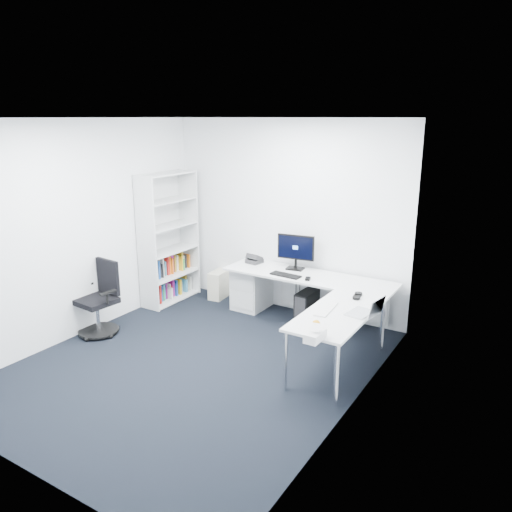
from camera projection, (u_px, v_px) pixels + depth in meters
The scene contains 22 objects.
ground at pixel (196, 364), 5.66m from camera, with size 4.20×4.20×0.00m, color black.
ceiling at pixel (188, 118), 4.93m from camera, with size 4.20×4.20×0.00m, color white.
wall_back at pixel (286, 217), 7.02m from camera, with size 3.60×0.02×2.70m, color white.
wall_front at pixel (8, 314), 3.57m from camera, with size 3.60×0.02×2.70m, color white.
wall_left at pixel (78, 230), 6.20m from camera, with size 0.02×4.20×2.70m, color white.
wall_right at pixel (353, 277), 4.38m from camera, with size 0.02×4.20×2.70m, color white.
l_desk at pixel (297, 307), 6.44m from camera, with size 2.33×1.30×0.68m, color silver, non-canonical shape.
drawer_pedestal at pixel (252, 286), 7.27m from camera, with size 0.43×0.53×0.66m, color silver.
bookshelf at pixel (168, 238), 7.40m from camera, with size 0.38×0.97×1.94m, color silver, non-canonical shape.
task_chair at pixel (96, 299), 6.33m from camera, with size 0.53×0.53×0.95m, color black, non-canonical shape.
black_pc_tower at pixel (307, 306), 6.82m from camera, with size 0.19×0.43×0.42m, color black.
beige_pc_tower at pixel (220, 284), 7.73m from camera, with size 0.20×0.44×0.42m, color beige.
power_strip at pixel (341, 317), 6.93m from camera, with size 0.39×0.07×0.04m, color silver.
monitor at pixel (295, 252), 6.81m from camera, with size 0.52×0.17×0.50m, color black, non-canonical shape.
black_keyboard at pixel (286, 275), 6.59m from camera, with size 0.42×0.15×0.02m, color black.
mouse at pixel (308, 279), 6.42m from camera, with size 0.06×0.10×0.03m, color black.
desk_phone at pixel (254, 258), 7.15m from camera, with size 0.20×0.20×0.14m, color #29292B, non-canonical shape.
laptop at pixel (360, 304), 5.30m from camera, with size 0.32×0.31×0.22m, color silver, non-canonical shape.
white_keyboard at pixel (326, 309), 5.44m from camera, with size 0.13×0.47×0.02m, color silver.
headphones at pixel (357, 295), 5.81m from camera, with size 0.13×0.21×0.06m, color black, non-canonical shape.
orange_fruit at pixel (316, 324), 4.96m from camera, with size 0.08×0.08×0.08m, color orange.
tissue_box at pixel (315, 336), 4.68m from camera, with size 0.13×0.25×0.09m, color silver.
Camera 1 is at (3.26, -4.00, 2.71)m, focal length 35.00 mm.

